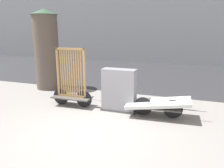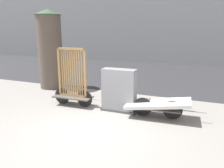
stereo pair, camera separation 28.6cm
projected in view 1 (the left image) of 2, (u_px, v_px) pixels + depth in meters
The scene contains 7 objects.
ground_plane at pixel (90, 132), 5.71m from camera, with size 60.00×60.00×0.00m, color gray.
road_strip at pixel (149, 74), 13.49m from camera, with size 56.00×9.33×0.01m.
building_facade at pixel (166, 3), 18.43m from camera, with size 48.00×4.00×9.69m.
bike_cart_with_bedframe at pixel (72, 85), 7.56m from camera, with size 2.14×0.62×2.03m.
bike_cart_with_mattress at pixel (158, 104), 6.66m from camera, with size 2.38×0.97×0.62m.
utility_cabinet at pixel (119, 91), 7.12m from camera, with size 1.15×0.47×1.39m.
advertising_column at pixel (46, 49), 9.73m from camera, with size 1.20×1.20×3.50m.
Camera 1 is at (2.32, -4.74, 2.58)m, focal length 35.00 mm.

